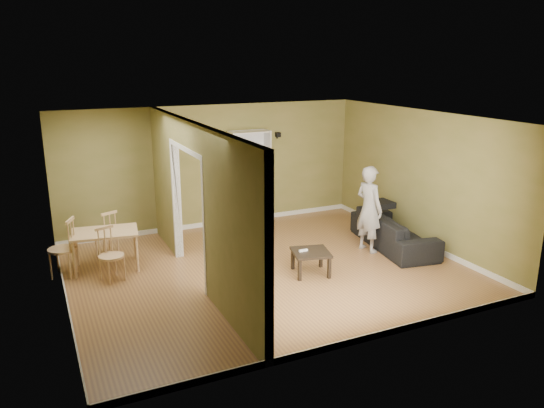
{
  "coord_description": "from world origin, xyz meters",
  "views": [
    {
      "loc": [
        -3.5,
        -7.78,
        3.54
      ],
      "look_at": [
        0.2,
        0.2,
        1.1
      ],
      "focal_mm": 35.0,
      "sensor_mm": 36.0,
      "label": 1
    }
  ],
  "objects_px": {
    "coffee_table": "(311,255)",
    "chair_left": "(62,248)",
    "person": "(369,202)",
    "dining_table": "(105,236)",
    "chair_far": "(106,233)",
    "bookshelf": "(249,178)",
    "sofa": "(394,226)",
    "chair_near": "(111,255)"
  },
  "relations": [
    {
      "from": "coffee_table",
      "to": "chair_left",
      "type": "height_order",
      "value": "chair_left"
    },
    {
      "from": "person",
      "to": "coffee_table",
      "type": "relative_size",
      "value": 3.18
    },
    {
      "from": "dining_table",
      "to": "chair_far",
      "type": "height_order",
      "value": "chair_far"
    },
    {
      "from": "coffee_table",
      "to": "dining_table",
      "type": "bearing_deg",
      "value": 151.44
    },
    {
      "from": "bookshelf",
      "to": "dining_table",
      "type": "distance_m",
      "value": 3.57
    },
    {
      "from": "coffee_table",
      "to": "sofa",
      "type": "bearing_deg",
      "value": 13.43
    },
    {
      "from": "chair_left",
      "to": "chair_near",
      "type": "xyz_separation_m",
      "value": [
        0.71,
        -0.52,
        -0.05
      ]
    },
    {
      "from": "person",
      "to": "chair_far",
      "type": "distance_m",
      "value": 4.87
    },
    {
      "from": "sofa",
      "to": "chair_far",
      "type": "relative_size",
      "value": 2.45
    },
    {
      "from": "bookshelf",
      "to": "coffee_table",
      "type": "distance_m",
      "value": 3.17
    },
    {
      "from": "sofa",
      "to": "chair_near",
      "type": "xyz_separation_m",
      "value": [
        -5.18,
        0.62,
        0.03
      ]
    },
    {
      "from": "dining_table",
      "to": "chair_far",
      "type": "bearing_deg",
      "value": 81.32
    },
    {
      "from": "person",
      "to": "bookshelf",
      "type": "bearing_deg",
      "value": 16.9
    },
    {
      "from": "sofa",
      "to": "chair_left",
      "type": "xyz_separation_m",
      "value": [
        -5.89,
        1.15,
        0.09
      ]
    },
    {
      "from": "person",
      "to": "chair_near",
      "type": "bearing_deg",
      "value": 71.6
    },
    {
      "from": "person",
      "to": "bookshelf",
      "type": "relative_size",
      "value": 0.94
    },
    {
      "from": "person",
      "to": "bookshelf",
      "type": "height_order",
      "value": "bookshelf"
    },
    {
      "from": "chair_near",
      "to": "chair_far",
      "type": "xyz_separation_m",
      "value": [
        0.08,
        1.16,
        -0.0
      ]
    },
    {
      "from": "sofa",
      "to": "chair_left",
      "type": "relative_size",
      "value": 2.16
    },
    {
      "from": "chair_left",
      "to": "person",
      "type": "bearing_deg",
      "value": 101.13
    },
    {
      "from": "chair_left",
      "to": "bookshelf",
      "type": "bearing_deg",
      "value": 133.04
    },
    {
      "from": "sofa",
      "to": "person",
      "type": "xyz_separation_m",
      "value": [
        -0.58,
        0.03,
        0.55
      ]
    },
    {
      "from": "bookshelf",
      "to": "dining_table",
      "type": "bearing_deg",
      "value": -156.56
    },
    {
      "from": "chair_far",
      "to": "sofa",
      "type": "bearing_deg",
      "value": 136.78
    },
    {
      "from": "sofa",
      "to": "dining_table",
      "type": "xyz_separation_m",
      "value": [
        -5.19,
        1.18,
        0.19
      ]
    },
    {
      "from": "chair_near",
      "to": "bookshelf",
      "type": "bearing_deg",
      "value": 9.64
    },
    {
      "from": "sofa",
      "to": "chair_far",
      "type": "bearing_deg",
      "value": 79.75
    },
    {
      "from": "coffee_table",
      "to": "chair_left",
      "type": "xyz_separation_m",
      "value": [
        -3.79,
        1.65,
        0.16
      ]
    },
    {
      "from": "chair_near",
      "to": "coffee_table",
      "type": "bearing_deg",
      "value": -41.64
    },
    {
      "from": "dining_table",
      "to": "chair_near",
      "type": "relative_size",
      "value": 1.21
    },
    {
      "from": "bookshelf",
      "to": "coffee_table",
      "type": "bearing_deg",
      "value": -92.95
    },
    {
      "from": "sofa",
      "to": "chair_near",
      "type": "distance_m",
      "value": 5.22
    },
    {
      "from": "bookshelf",
      "to": "chair_far",
      "type": "bearing_deg",
      "value": -165.58
    },
    {
      "from": "bookshelf",
      "to": "person",
      "type": "bearing_deg",
      "value": -61.99
    },
    {
      "from": "bookshelf",
      "to": "dining_table",
      "type": "relative_size",
      "value": 1.88
    },
    {
      "from": "bookshelf",
      "to": "chair_left",
      "type": "height_order",
      "value": "bookshelf"
    },
    {
      "from": "chair_near",
      "to": "person",
      "type": "bearing_deg",
      "value": -28.91
    },
    {
      "from": "coffee_table",
      "to": "chair_near",
      "type": "bearing_deg",
      "value": 159.97
    },
    {
      "from": "sofa",
      "to": "chair_far",
      "type": "distance_m",
      "value": 5.4
    },
    {
      "from": "chair_far",
      "to": "chair_left",
      "type": "bearing_deg",
      "value": 14.56
    },
    {
      "from": "coffee_table",
      "to": "chair_left",
      "type": "distance_m",
      "value": 4.14
    },
    {
      "from": "chair_left",
      "to": "dining_table",
      "type": "bearing_deg",
      "value": 115.72
    }
  ]
}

